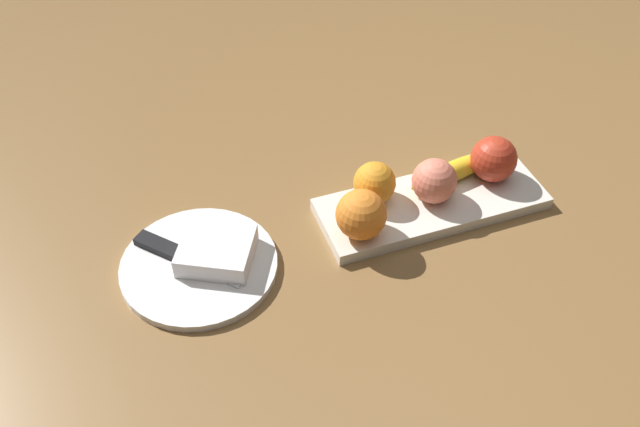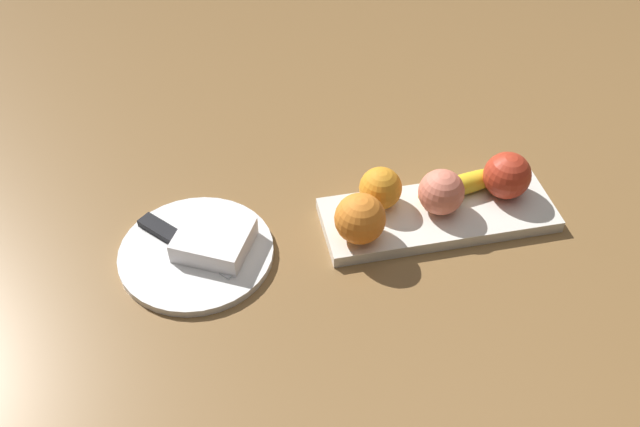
{
  "view_description": "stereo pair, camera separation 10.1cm",
  "coord_description": "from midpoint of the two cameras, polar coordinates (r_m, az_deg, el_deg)",
  "views": [
    {
      "loc": [
        -0.45,
        -0.71,
        0.76
      ],
      "look_at": [
        -0.21,
        -0.03,
        0.05
      ],
      "focal_mm": 39.15,
      "sensor_mm": 36.0,
      "label": 1
    },
    {
      "loc": [
        -0.35,
        -0.74,
        0.76
      ],
      "look_at": [
        -0.21,
        -0.03,
        0.05
      ],
      "focal_mm": 39.15,
      "sensor_mm": 36.0,
      "label": 2
    }
  ],
  "objects": [
    {
      "name": "banana",
      "position": [
        1.11,
        8.26,
        3.49
      ],
      "size": [
        0.17,
        0.06,
        0.03
      ],
      "primitive_type": "ellipsoid",
      "rotation": [
        0.0,
        0.0,
        3.32
      ],
      "color": "yellow",
      "rests_on": "fruit_tray"
    },
    {
      "name": "orange_near_banana",
      "position": [
        1.0,
        0.5,
        -0.23
      ],
      "size": [
        0.07,
        0.07,
        0.07
      ],
      "primitive_type": "sphere",
      "color": "orange",
      "rests_on": "fruit_tray"
    },
    {
      "name": "apple",
      "position": [
        1.11,
        11.52,
        4.28
      ],
      "size": [
        0.07,
        0.07,
        0.07
      ],
      "primitive_type": "sphere",
      "color": "#BD3620",
      "rests_on": "fruit_tray"
    },
    {
      "name": "folded_napkin",
      "position": [
        1.01,
        -11.31,
        -3.13
      ],
      "size": [
        0.13,
        0.13,
        0.03
      ],
      "primitive_type": "cube",
      "rotation": [
        0.0,
        0.0,
        -0.49
      ],
      "color": "white",
      "rests_on": "dinner_plate"
    },
    {
      "name": "peach",
      "position": [
        1.06,
        6.66,
        2.54
      ],
      "size": [
        0.07,
        0.07,
        0.07
      ],
      "primitive_type": "sphere",
      "color": "#EA7C62",
      "rests_on": "fruit_tray"
    },
    {
      "name": "knife",
      "position": [
        1.03,
        -14.77,
        -3.2
      ],
      "size": [
        0.14,
        0.15,
        0.01
      ],
      "rotation": [
        0.0,
        0.0,
        -0.84
      ],
      "color": "silver",
      "rests_on": "dinner_plate"
    },
    {
      "name": "dinner_plate",
      "position": [
        1.02,
        -12.67,
        -4.34
      ],
      "size": [
        0.23,
        0.23,
        0.01
      ],
      "primitive_type": "cylinder",
      "color": "white",
      "rests_on": "ground_plane"
    },
    {
      "name": "orange_near_apple",
      "position": [
        1.06,
        1.67,
        2.56
      ],
      "size": [
        0.07,
        0.07,
        0.07
      ],
      "primitive_type": "sphere",
      "color": "orange",
      "rests_on": "fruit_tray"
    },
    {
      "name": "fruit_tray",
      "position": [
        1.09,
        6.49,
        0.66
      ],
      "size": [
        0.35,
        0.13,
        0.02
      ],
      "primitive_type": "cube",
      "color": "silver",
      "rests_on": "ground_plane"
    },
    {
      "name": "ground_plane",
      "position": [
        1.12,
        6.83,
        1.64
      ],
      "size": [
        2.4,
        2.4,
        0.0
      ],
      "primitive_type": "plane",
      "color": "brown"
    }
  ]
}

